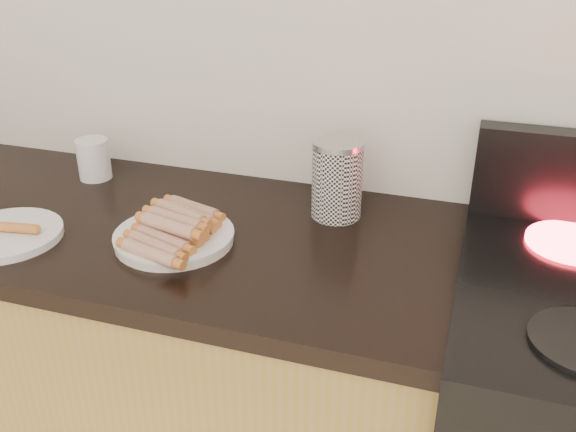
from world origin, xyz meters
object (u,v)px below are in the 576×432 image
(side_plate, at_px, (6,235))
(mug, at_px, (94,159))
(main_plate, at_px, (174,239))
(canister, at_px, (337,179))

(side_plate, xyz_separation_m, mug, (-0.00, 0.34, 0.04))
(main_plate, bearing_deg, side_plate, -164.67)
(main_plate, distance_m, side_plate, 0.36)
(canister, distance_m, mug, 0.64)
(main_plate, height_order, canister, canister)
(main_plate, relative_size, mug, 2.42)
(canister, xyz_separation_m, mug, (-0.64, 0.02, -0.04))
(main_plate, bearing_deg, mug, 144.72)
(canister, bearing_deg, mug, 178.20)
(mug, bearing_deg, main_plate, -35.28)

